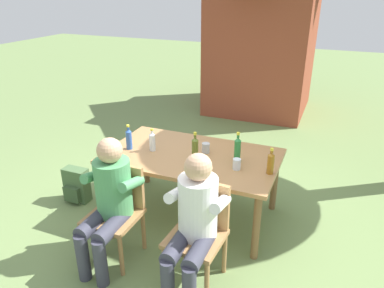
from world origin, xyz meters
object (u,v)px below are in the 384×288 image
(chair_near_right, at_px, (200,227))
(bottle_blue, at_px, (129,139))
(dining_table, at_px, (192,161))
(cup_glass, at_px, (237,164))
(chair_near_left, at_px, (118,207))
(bottle_green, at_px, (237,149))
(bottle_olive, at_px, (195,149))
(bottle_clear, at_px, (152,141))
(bottle_amber, at_px, (271,163))
(cup_steel, at_px, (206,148))
(backpack_by_near_side, at_px, (76,186))
(brick_kiosk, at_px, (263,31))
(person_in_white_shirt, at_px, (194,218))
(person_in_plaid_shirt, at_px, (109,197))

(chair_near_right, xyz_separation_m, bottle_blue, (-1.08, 0.70, 0.36))
(dining_table, height_order, cup_glass, cup_glass)
(chair_near_left, relative_size, bottle_green, 2.76)
(bottle_olive, relative_size, bottle_clear, 1.23)
(bottle_olive, height_order, bottle_clear, bottle_olive)
(chair_near_left, height_order, bottle_olive, bottle_olive)
(bottle_amber, bearing_deg, chair_near_left, -149.49)
(bottle_blue, bearing_deg, cup_glass, -0.71)
(bottle_olive, distance_m, cup_steel, 0.23)
(chair_near_right, distance_m, cup_steel, 1.01)
(dining_table, relative_size, chair_near_right, 2.04)
(bottle_clear, bearing_deg, cup_glass, -4.45)
(bottle_olive, distance_m, backpack_by_near_side, 1.58)
(bottle_clear, bearing_deg, bottle_blue, -166.78)
(bottle_green, distance_m, brick_kiosk, 4.09)
(person_in_white_shirt, bearing_deg, backpack_by_near_side, 159.13)
(chair_near_right, relative_size, cup_steel, 8.30)
(chair_near_left, bearing_deg, brick_kiosk, 87.36)
(person_in_plaid_shirt, relative_size, bottle_blue, 4.31)
(person_in_white_shirt, xyz_separation_m, bottle_clear, (-0.82, 0.87, 0.18))
(person_in_plaid_shirt, bearing_deg, bottle_green, 47.27)
(chair_near_left, xyz_separation_m, cup_glass, (0.91, 0.68, 0.29))
(person_in_white_shirt, height_order, cup_glass, person_in_white_shirt)
(chair_near_right, distance_m, bottle_clear, 1.17)
(backpack_by_near_side, bearing_deg, chair_near_right, -17.63)
(chair_near_right, xyz_separation_m, person_in_plaid_shirt, (-0.80, -0.11, 0.17))
(chair_near_right, height_order, person_in_plaid_shirt, person_in_plaid_shirt)
(bottle_green, bearing_deg, bottle_blue, -173.24)
(bottle_olive, bearing_deg, person_in_white_shirt, -68.58)
(dining_table, xyz_separation_m, backpack_by_near_side, (-1.35, -0.26, -0.45))
(brick_kiosk, bearing_deg, cup_glass, -80.52)
(cup_glass, distance_m, backpack_by_near_side, 1.95)
(chair_near_right, xyz_separation_m, chair_near_left, (-0.80, 0.00, 0.00))
(person_in_plaid_shirt, height_order, bottle_blue, person_in_plaid_shirt)
(bottle_amber, height_order, brick_kiosk, brick_kiosk)
(person_in_white_shirt, relative_size, cup_steel, 11.25)
(dining_table, relative_size, person_in_white_shirt, 1.50)
(person_in_white_shirt, xyz_separation_m, cup_glass, (0.12, 0.79, 0.12))
(person_in_white_shirt, height_order, backpack_by_near_side, person_in_white_shirt)
(person_in_white_shirt, xyz_separation_m, bottle_green, (0.08, 0.94, 0.21))
(bottle_blue, relative_size, cup_steel, 2.61)
(bottle_green, bearing_deg, person_in_plaid_shirt, -132.73)
(person_in_plaid_shirt, xyz_separation_m, cup_steel, (0.51, 1.03, 0.12))
(chair_near_right, relative_size, bottle_clear, 3.52)
(bottle_blue, xyz_separation_m, cup_steel, (0.79, 0.22, -0.07))
(bottle_blue, bearing_deg, bottle_olive, 0.31)
(bottle_green, bearing_deg, dining_table, -177.94)
(bottle_olive, bearing_deg, chair_near_left, -124.15)
(bottle_olive, relative_size, brick_kiosk, 0.11)
(dining_table, distance_m, bottle_olive, 0.25)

